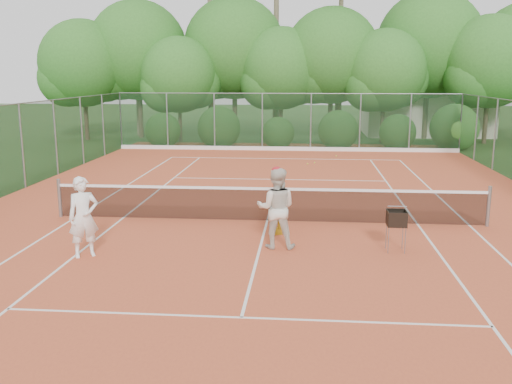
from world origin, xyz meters
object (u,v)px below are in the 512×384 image
player_yellow (278,202)px  player_white (83,217)px  ball_hopper (397,219)px  player_center_grp (276,208)px

player_yellow → player_white: bearing=-73.8°
player_white → player_yellow: bearing=-4.3°
player_yellow → ball_hopper: size_ratio=1.70×
player_white → player_yellow: size_ratio=1.10×
player_yellow → ball_hopper: (2.77, -1.27, -0.06)m
player_white → ball_hopper: (7.00, 0.98, -0.14)m
player_yellow → ball_hopper: bearing=53.5°
player_center_grp → ball_hopper: bearing=-1.1°
player_white → ball_hopper: 7.07m
player_center_grp → ball_hopper: 2.77m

